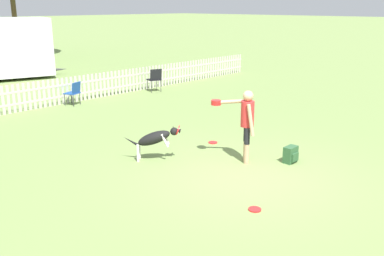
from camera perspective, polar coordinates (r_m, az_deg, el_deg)
The scene contains 9 objects.
ground_plane at distance 8.62m, azimuth 6.88°, elevation -6.45°, with size 240.00×240.00×0.00m, color olive.
handler_person at distance 9.12m, azimuth 7.08°, elevation 1.34°, with size 0.56×1.04×1.57m.
leaping_dog at distance 9.28m, azimuth -4.90°, elevation -1.35°, with size 0.93×1.03×0.80m.
frisbee_near_handler at distance 7.32m, azimuth 8.36°, elevation -10.68°, with size 0.22×0.22×0.02m.
frisbee_near_dog at distance 10.58m, azimuth 2.80°, elevation -1.94°, with size 0.22×0.22×0.02m.
backpack_on_grass at distance 9.48m, azimuth 13.03°, elevation -3.47°, with size 0.33×0.23×0.36m.
picket_fence at distance 14.86m, azimuth -19.99°, elevation 4.15°, with size 21.90×0.04×0.91m.
folding_chair_blue_left at distance 16.84m, azimuth -4.98°, elevation 6.67°, with size 0.60×0.62×0.90m.
folding_chair_center at distance 15.00m, azimuth -15.48°, elevation 4.73°, with size 0.55×0.57×0.80m.
Camera 1 is at (-6.44, -4.69, 3.29)m, focal length 40.00 mm.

